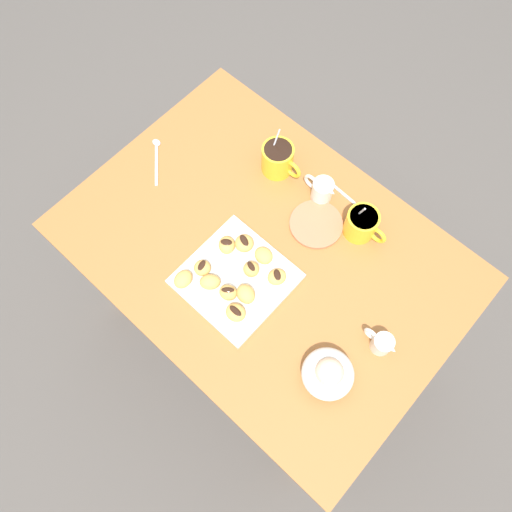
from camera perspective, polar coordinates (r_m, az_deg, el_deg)
The scene contains 29 objects.
ground_plane at distance 2.06m, azimuth 0.69°, elevation -7.42°, with size 8.00×8.00×0.00m, color #514C47.
dining_table at distance 1.49m, azimuth 0.95°, elevation -1.38°, with size 1.08×0.77×0.74m.
pastry_plate_square at distance 1.32m, azimuth -2.45°, elevation -2.55°, with size 0.27×0.27×0.02m, color silver.
coffee_mug_yellow_left at distance 1.44m, azimuth 2.56°, elevation 11.14°, with size 0.13×0.09×0.14m.
coffee_mug_yellow_right at distance 1.37m, azimuth 12.10°, elevation 3.67°, with size 0.13×0.09×0.13m.
cream_pitcher_white at distance 1.41m, azimuth 7.59°, elevation 7.60°, with size 0.10×0.06×0.07m.
ice_cream_bowl at distance 1.24m, azimuth 8.31°, elevation -13.24°, with size 0.13×0.13×0.10m.
chocolate_sauce_pitcher at distance 1.29m, azimuth 14.33°, elevation -9.68°, with size 0.09×0.05×0.06m.
saucer_coral_left at distance 1.40m, azimuth 6.94°, elevation 3.66°, with size 0.15×0.15×0.01m, color #E5704C.
loose_spoon_near_saucer at distance 1.45m, azimuth 11.95°, elevation 5.38°, with size 0.16×0.02×0.01m.
loose_spoon_by_plate at distance 1.53m, azimuth -11.40°, elevation 11.23°, with size 0.13×0.12×0.01m.
beignet_0 at distance 1.30m, azimuth -5.31°, elevation -2.99°, with size 0.04×0.06×0.04m, color #DBA351.
beignet_1 at distance 1.31m, azimuth -8.40°, elevation -2.65°, with size 0.04×0.05×0.03m, color #DBA351.
beignet_2 at distance 1.28m, azimuth -1.18°, elevation -4.39°, with size 0.05×0.06×0.04m, color #DBA351.
beignet_3 at distance 1.30m, azimuth -0.55°, elevation -1.53°, with size 0.04×0.04×0.04m, color #DBA351.
chocolate_drizzle_3 at distance 1.28m, azimuth -0.56°, elevation -1.19°, with size 0.03×0.01×0.01m, color black.
beignet_4 at distance 1.30m, azimuth 2.43°, elevation -2.42°, with size 0.04×0.05×0.03m, color #DBA351.
chocolate_drizzle_4 at distance 1.29m, azimuth 2.46°, elevation -2.18°, with size 0.03×0.02×0.01m, color black.
beignet_5 at distance 1.27m, azimuth -2.35°, elevation -6.53°, with size 0.05×0.05×0.03m, color #DBA351.
chocolate_drizzle_5 at distance 1.26m, azimuth -2.38°, elevation -6.33°, with size 0.04×0.02×0.01m, color black.
beignet_6 at distance 1.31m, azimuth -6.20°, elevation -1.37°, with size 0.04×0.05×0.03m, color #DBA351.
chocolate_drizzle_6 at distance 1.30m, azimuth -6.28°, elevation -1.07°, with size 0.03×0.02×0.01m, color black.
beignet_7 at distance 1.33m, azimuth -3.39°, elevation 1.28°, with size 0.04×0.05×0.03m, color #DBA351.
chocolate_drizzle_7 at distance 1.32m, azimuth -3.44°, elevation 1.61°, with size 0.03×0.02×0.01m, color black.
beignet_8 at distance 1.32m, azimuth 0.89°, elevation 0.06°, with size 0.05×0.05×0.03m, color #DBA351.
beignet_9 at distance 1.33m, azimuth -1.36°, elevation 1.49°, with size 0.05×0.05×0.03m, color #DBA351.
chocolate_drizzle_9 at distance 1.32m, azimuth -1.38°, elevation 1.82°, with size 0.04×0.02×0.01m, color black.
beignet_10 at distance 1.28m, azimuth -3.22°, elevation -4.22°, with size 0.05×0.04×0.04m, color #DBA351.
chocolate_drizzle_10 at distance 1.26m, azimuth -3.27°, elevation -3.92°, with size 0.03×0.01×0.01m, color black.
Camera 1 is at (0.34, -0.41, 1.99)m, focal length 34.72 mm.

